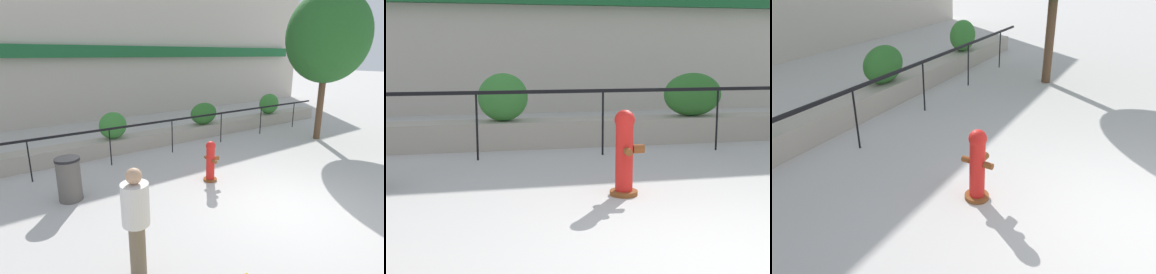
% 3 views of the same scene
% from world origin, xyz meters
% --- Properties ---
extents(ground_plane, '(120.00, 120.00, 0.00)m').
position_xyz_m(ground_plane, '(0.00, 0.00, 0.00)').
color(ground_plane, '#BCB7B2').
extents(planter_wall_low, '(18.00, 0.70, 0.50)m').
position_xyz_m(planter_wall_low, '(0.00, 6.00, 0.25)').
color(planter_wall_low, '#ADA393').
rests_on(planter_wall_low, ground).
extents(fence_railing_segment, '(15.00, 0.05, 1.15)m').
position_xyz_m(fence_railing_segment, '(-0.00, 4.90, 1.02)').
color(fence_railing_segment, black).
rests_on(fence_railing_segment, ground).
extents(hedge_bush_1, '(0.92, 0.67, 0.89)m').
position_xyz_m(hedge_bush_1, '(-1.62, 6.00, 0.94)').
color(hedge_bush_1, '#387F33').
rests_on(hedge_bush_1, planter_wall_low).
extents(hedge_bush_2, '(1.21, 0.63, 0.86)m').
position_xyz_m(hedge_bush_2, '(2.15, 6.00, 0.93)').
color(hedge_bush_2, '#2D6B28').
rests_on(hedge_bush_2, planter_wall_low).
extents(fire_hydrant, '(0.44, 0.48, 1.08)m').
position_xyz_m(fire_hydrant, '(-0.41, 2.30, 0.55)').
color(fire_hydrant, brown).
rests_on(fire_hydrant, ground).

